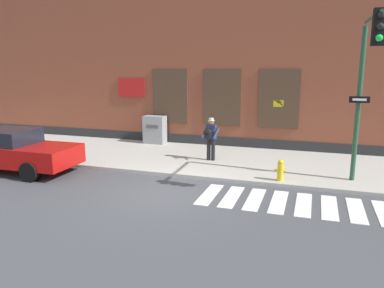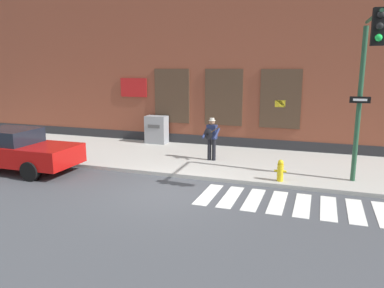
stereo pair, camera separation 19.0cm
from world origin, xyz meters
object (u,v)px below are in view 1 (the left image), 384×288
Objects in this scene: busker at (210,136)px; utility_box at (155,130)px; red_car at (14,150)px; fire_hydrant at (280,170)px; traffic_light at (366,72)px.

utility_box is at bearing 144.85° from busker.
red_car is 6.60× the size of fire_hydrant.
busker is 6.02m from traffic_light.
traffic_light is 3.81m from fire_hydrant.
utility_box is at bearing 145.59° from fire_hydrant.
busker reaches higher than fire_hydrant.
fire_hydrant is (6.26, -4.29, -0.31)m from utility_box.
red_car reaches higher than utility_box.
fire_hydrant is at bearing -34.41° from utility_box.
busker is 4.18m from utility_box.
red_car reaches higher than fire_hydrant.
busker reaches higher than red_car.
busker is 2.37× the size of fire_hydrant.
traffic_light is (11.49, 1.24, 2.79)m from red_car.
utility_box is at bearing 62.29° from red_car.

